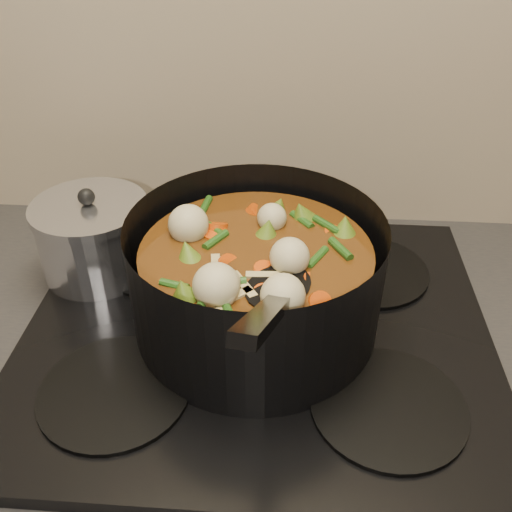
{
  "coord_description": "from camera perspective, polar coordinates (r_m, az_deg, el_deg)",
  "views": [
    {
      "loc": [
        0.04,
        1.36,
        1.45
      ],
      "look_at": [
        -0.0,
        1.93,
        1.04
      ],
      "focal_mm": 40.0,
      "sensor_mm": 36.0,
      "label": 1
    }
  ],
  "objects": [
    {
      "name": "saucepan",
      "position": [
        0.88,
        -15.87,
        1.83
      ],
      "size": [
        0.17,
        0.17,
        0.14
      ],
      "rotation": [
        0.0,
        0.0,
        0.25
      ],
      "color": "silver",
      "rests_on": "stovetop"
    },
    {
      "name": "stockpot",
      "position": [
        0.73,
        0.02,
        -2.45
      ],
      "size": [
        0.41,
        0.48,
        0.24
      ],
      "rotation": [
        0.0,
        0.0,
        -0.34
      ],
      "color": "black",
      "rests_on": "stovetop"
    },
    {
      "name": "stovetop",
      "position": [
        0.78,
        0.14,
        -7.35
      ],
      "size": [
        0.62,
        0.54,
        0.03
      ],
      "color": "black",
      "rests_on": "counter"
    }
  ]
}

